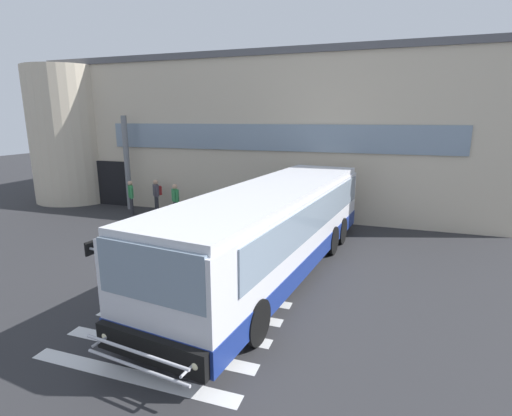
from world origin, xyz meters
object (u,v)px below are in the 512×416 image
object	(u,v)px
passenger_by_doorway	(157,194)
passenger_at_curb_edge	(175,200)
entry_support_column	(127,163)
safety_bollard_yellow	(303,225)
passenger_near_column	(131,196)
bus_main_foreground	(274,231)

from	to	relation	value
passenger_by_doorway	passenger_at_curb_edge	bearing A→B (deg)	-28.24
entry_support_column	safety_bollard_yellow	bearing A→B (deg)	-10.58
entry_support_column	passenger_near_column	world-z (taller)	entry_support_column
passenger_at_curb_edge	safety_bollard_yellow	xyz separation A→B (m)	(6.26, -0.74, -0.48)
passenger_by_doorway	passenger_at_curb_edge	distance (m)	1.77
passenger_near_column	safety_bollard_yellow	bearing A→B (deg)	-5.57
entry_support_column	passenger_near_column	distance (m)	1.92
bus_main_foreground	passenger_near_column	size ratio (longest dim) A/B	7.07
passenger_near_column	passenger_at_curb_edge	xyz separation A→B (m)	(2.57, -0.12, 0.00)
entry_support_column	bus_main_foreground	bearing A→B (deg)	-31.23
passenger_near_column	passenger_at_curb_edge	bearing A→B (deg)	-2.77
passenger_by_doorway	passenger_at_curb_edge	size ratio (longest dim) A/B	1.00
bus_main_foreground	passenger_near_column	bearing A→B (deg)	150.99
safety_bollard_yellow	passenger_at_curb_edge	bearing A→B (deg)	173.28
entry_support_column	passenger_by_doorway	world-z (taller)	entry_support_column
passenger_by_doorway	bus_main_foreground	bearing A→B (deg)	-35.73
bus_main_foreground	entry_support_column	bearing A→B (deg)	148.77
passenger_near_column	safety_bollard_yellow	distance (m)	8.89
entry_support_column	passenger_by_doorway	xyz separation A→B (m)	(1.82, -0.23, -1.43)
entry_support_column	safety_bollard_yellow	distance (m)	9.99
passenger_at_curb_edge	passenger_by_doorway	bearing A→B (deg)	151.76
passenger_by_doorway	safety_bollard_yellow	world-z (taller)	passenger_by_doorway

